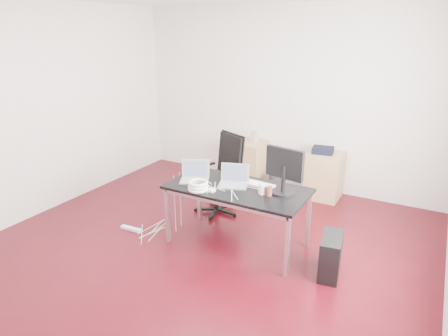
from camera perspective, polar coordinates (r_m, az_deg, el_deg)
The scene contains 18 objects.
room_shell at distance 4.18m, azimuth -3.21°, elevation 4.89°, with size 5.00×5.00×5.00m.
desk at distance 4.57m, azimuth 1.93°, elevation -3.40°, with size 1.60×0.80×0.73m.
office_chair at distance 5.47m, azimuth -0.28°, elevation -0.28°, with size 0.64×0.65×1.08m.
filing_cabinet_left at distance 6.59m, azimuth 3.49°, elevation 0.82°, with size 0.50×0.50×0.70m, color #A27D51.
filing_cabinet_right at distance 6.18m, azimuth 14.13°, elevation -1.02°, with size 0.50×0.50×0.70m, color #A27D51.
pc_tower at distance 4.37m, azimuth 14.99°, elevation -11.99°, with size 0.20×0.45×0.44m, color black.
wastebasket at distance 6.36m, azimuth 7.44°, elevation -2.04°, with size 0.24×0.24×0.28m, color black.
power_strip at distance 5.30m, azimuth -13.11°, elevation -8.45°, with size 0.30×0.06×0.04m, color white.
laptop_left at distance 4.75m, azimuth -4.25°, elevation -1.14°, with size 0.41×0.38×0.23m.
laptop_right at distance 4.59m, azimuth 1.35°, elevation -1.80°, with size 0.39×0.35×0.23m.
monitor at distance 4.36m, azimuth 8.63°, elevation -0.04°, with size 0.45×0.26×0.51m.
keyboard at distance 4.64m, azimuth 4.61°, elevation -2.25°, with size 0.44×0.14×0.02m, color white.
cup_white at distance 4.37m, azimuth 5.49°, elevation -2.97°, with size 0.08×0.08×0.12m, color white.
cup_brown at distance 4.35m, azimuth 6.40°, elevation -3.29°, with size 0.08×0.08×0.10m, color #5D2A20.
cable_coil at distance 4.46m, azimuth -3.70°, elevation -2.56°, with size 0.24×0.24×0.11m.
power_adapter at distance 4.43m, azimuth -1.79°, elevation -3.21°, with size 0.07×0.07×0.03m, color white.
speaker at distance 6.46m, azimuth 4.37°, elevation 4.50°, with size 0.09×0.08×0.18m, color #9E9E9E.
navy_garment at distance 6.05m, azimuth 13.96°, elevation 2.49°, with size 0.30×0.24×0.09m, color black.
Camera 1 is at (2.20, -3.41, 2.45)m, focal length 32.00 mm.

